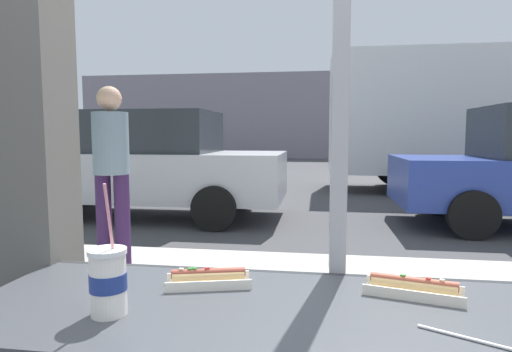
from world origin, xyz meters
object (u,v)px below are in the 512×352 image
at_px(hotdog_tray_far, 413,287).
at_px(pedestrian, 111,164).
at_px(box_truck, 481,118).
at_px(parked_car_silver, 140,164).
at_px(hotdog_tray_near, 208,278).
at_px(soda_cup_left, 108,281).

distance_m(hotdog_tray_far, pedestrian, 3.28).
distance_m(hotdog_tray_far, box_truck, 10.14).
xyz_separation_m(hotdog_tray_far, parked_car_silver, (-3.13, 5.47, -0.08)).
xyz_separation_m(hotdog_tray_near, box_truck, (4.01, 9.51, 0.78)).
height_order(soda_cup_left, hotdog_tray_far, soda_cup_left).
bearing_deg(soda_cup_left, hotdog_tray_near, 49.79).
bearing_deg(hotdog_tray_far, pedestrian, 130.20).
height_order(hotdog_tray_near, box_truck, box_truck).
bearing_deg(hotdog_tray_far, parked_car_silver, 119.76).
relative_size(soda_cup_left, hotdog_tray_far, 1.19).
relative_size(soda_cup_left, hotdog_tray_near, 1.27).
height_order(soda_cup_left, box_truck, box_truck).
distance_m(hotdog_tray_near, hotdog_tray_far, 0.55).
relative_size(parked_car_silver, box_truck, 0.64).
bearing_deg(hotdog_tray_far, soda_cup_left, -162.92).
height_order(hotdog_tray_near, parked_car_silver, parked_car_silver).
xyz_separation_m(soda_cup_left, box_truck, (4.20, 9.73, 0.72)).
bearing_deg(parked_car_silver, hotdog_tray_far, -60.24).
bearing_deg(pedestrian, hotdog_tray_near, -58.10).
xyz_separation_m(hotdog_tray_near, hotdog_tray_far, (0.55, 0.01, -0.00)).
distance_m(hotdog_tray_near, parked_car_silver, 6.05).
xyz_separation_m(hotdog_tray_far, pedestrian, (-2.12, 2.50, 0.13)).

